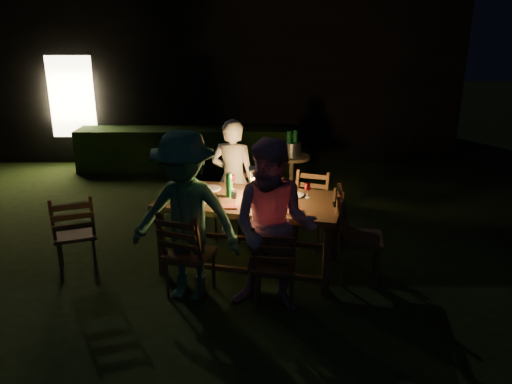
{
  "coord_description": "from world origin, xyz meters",
  "views": [
    {
      "loc": [
        0.83,
        -5.84,
        2.7
      ],
      "look_at": [
        0.86,
        -0.27,
        0.84
      ],
      "focal_mm": 35.0,
      "sensor_mm": 36.0,
      "label": 1
    }
  ],
  "objects_px": {
    "ice_bucket": "(292,149)",
    "person_opp_right": "(274,228)",
    "chair_spare": "(77,247)",
    "chair_far_right": "(307,224)",
    "chair_end": "(358,252)",
    "chair_near_left": "(190,268)",
    "lantern": "(256,184)",
    "bottle_bucket_b": "(295,145)",
    "dining_table": "(250,205)",
    "side_table": "(292,162)",
    "bottle_bucket_a": "(289,146)",
    "chair_near_right": "(274,279)",
    "bottle_table": "(229,185)",
    "chair_far_left": "(233,218)",
    "person_opp_left": "(186,218)",
    "person_house_side": "(233,179)"
  },
  "relations": [
    {
      "from": "lantern",
      "to": "bottle_bucket_a",
      "type": "xyz_separation_m",
      "value": [
        0.52,
        2.15,
        -0.07
      ]
    },
    {
      "from": "chair_far_right",
      "to": "bottle_bucket_b",
      "type": "height_order",
      "value": "bottle_bucket_b"
    },
    {
      "from": "chair_end",
      "to": "person_opp_left",
      "type": "bearing_deg",
      "value": -68.47
    },
    {
      "from": "chair_near_right",
      "to": "bottle_bucket_b",
      "type": "relative_size",
      "value": 2.96
    },
    {
      "from": "chair_far_left",
      "to": "chair_end",
      "type": "relative_size",
      "value": 0.85
    },
    {
      "from": "chair_end",
      "to": "side_table",
      "type": "height_order",
      "value": "chair_end"
    },
    {
      "from": "chair_near_right",
      "to": "bottle_table",
      "type": "distance_m",
      "value": 1.26
    },
    {
      "from": "bottle_table",
      "to": "bottle_bucket_a",
      "type": "xyz_separation_m",
      "value": [
        0.82,
        2.12,
        -0.05
      ]
    },
    {
      "from": "chair_far_left",
      "to": "chair_end",
      "type": "distance_m",
      "value": 1.84
    },
    {
      "from": "ice_bucket",
      "to": "bottle_bucket_b",
      "type": "xyz_separation_m",
      "value": [
        0.05,
        0.04,
        0.05
      ]
    },
    {
      "from": "chair_spare",
      "to": "bottle_table",
      "type": "xyz_separation_m",
      "value": [
        1.74,
        0.19,
        0.68
      ]
    },
    {
      "from": "person_opp_right",
      "to": "ice_bucket",
      "type": "height_order",
      "value": "person_opp_right"
    },
    {
      "from": "ice_bucket",
      "to": "person_opp_left",
      "type": "bearing_deg",
      "value": -113.67
    },
    {
      "from": "bottle_bucket_a",
      "to": "ice_bucket",
      "type": "bearing_deg",
      "value": 38.66
    },
    {
      "from": "dining_table",
      "to": "chair_near_left",
      "type": "xyz_separation_m",
      "value": [
        -0.63,
        -0.63,
        -0.46
      ]
    },
    {
      "from": "chair_far_right",
      "to": "bottle_bucket_b",
      "type": "distance_m",
      "value": 1.78
    },
    {
      "from": "ice_bucket",
      "to": "bottle_bucket_a",
      "type": "xyz_separation_m",
      "value": [
        -0.05,
        -0.04,
        0.05
      ]
    },
    {
      "from": "chair_near_left",
      "to": "bottle_table",
      "type": "xyz_separation_m",
      "value": [
        0.39,
        0.7,
        0.68
      ]
    },
    {
      "from": "chair_near_left",
      "to": "bottle_bucket_b",
      "type": "relative_size",
      "value": 3.15
    },
    {
      "from": "dining_table",
      "to": "person_opp_right",
      "type": "distance_m",
      "value": 0.94
    },
    {
      "from": "chair_near_left",
      "to": "side_table",
      "type": "distance_m",
      "value": 3.14
    },
    {
      "from": "chair_near_left",
      "to": "chair_spare",
      "type": "height_order",
      "value": "same"
    },
    {
      "from": "bottle_table",
      "to": "side_table",
      "type": "bearing_deg",
      "value": 67.99
    },
    {
      "from": "chair_near_right",
      "to": "person_house_side",
      "type": "height_order",
      "value": "person_house_side"
    },
    {
      "from": "chair_spare",
      "to": "person_opp_right",
      "type": "height_order",
      "value": "person_opp_right"
    },
    {
      "from": "ice_bucket",
      "to": "person_opp_right",
      "type": "bearing_deg",
      "value": -97.31
    },
    {
      "from": "bottle_bucket_a",
      "to": "bottle_bucket_b",
      "type": "height_order",
      "value": "same"
    },
    {
      "from": "chair_near_left",
      "to": "chair_far_right",
      "type": "bearing_deg",
      "value": 63.1
    },
    {
      "from": "bottle_table",
      "to": "bottle_bucket_b",
      "type": "xyz_separation_m",
      "value": [
        0.92,
        2.2,
        -0.05
      ]
    },
    {
      "from": "chair_far_right",
      "to": "chair_spare",
      "type": "distance_m",
      "value": 2.81
    },
    {
      "from": "chair_far_right",
      "to": "chair_end",
      "type": "distance_m",
      "value": 1.03
    },
    {
      "from": "chair_near_right",
      "to": "bottle_bucket_a",
      "type": "distance_m",
      "value": 3.13
    },
    {
      "from": "chair_near_right",
      "to": "side_table",
      "type": "height_order",
      "value": "chair_near_right"
    },
    {
      "from": "chair_far_left",
      "to": "chair_near_left",
      "type": "bearing_deg",
      "value": 96.22
    },
    {
      "from": "dining_table",
      "to": "side_table",
      "type": "distance_m",
      "value": 2.31
    },
    {
      "from": "chair_near_right",
      "to": "bottle_table",
      "type": "height_order",
      "value": "bottle_table"
    },
    {
      "from": "chair_spare",
      "to": "lantern",
      "type": "relative_size",
      "value": 2.88
    },
    {
      "from": "chair_end",
      "to": "bottle_bucket_b",
      "type": "distance_m",
      "value": 2.69
    },
    {
      "from": "lantern",
      "to": "ice_bucket",
      "type": "relative_size",
      "value": 1.17
    },
    {
      "from": "person_house_side",
      "to": "bottle_bucket_b",
      "type": "xyz_separation_m",
      "value": [
        0.91,
        1.36,
        0.14
      ]
    },
    {
      "from": "dining_table",
      "to": "chair_far_right",
      "type": "xyz_separation_m",
      "value": [
        0.73,
        0.61,
        -0.47
      ]
    },
    {
      "from": "chair_spare",
      "to": "ice_bucket",
      "type": "relative_size",
      "value": 3.36
    },
    {
      "from": "dining_table",
      "to": "ice_bucket",
      "type": "xyz_separation_m",
      "value": [
        0.63,
        2.22,
        0.12
      ]
    },
    {
      "from": "bottle_table",
      "to": "person_house_side",
      "type": "bearing_deg",
      "value": 89.16
    },
    {
      "from": "chair_far_right",
      "to": "chair_spare",
      "type": "relative_size",
      "value": 0.96
    },
    {
      "from": "dining_table",
      "to": "bottle_bucket_b",
      "type": "height_order",
      "value": "bottle_bucket_b"
    },
    {
      "from": "person_opp_right",
      "to": "lantern",
      "type": "distance_m",
      "value": 0.97
    },
    {
      "from": "dining_table",
      "to": "chair_near_left",
      "type": "relative_size",
      "value": 2.21
    },
    {
      "from": "chair_end",
      "to": "chair_far_right",
      "type": "bearing_deg",
      "value": -143.26
    },
    {
      "from": "person_opp_left",
      "to": "lantern",
      "type": "xyz_separation_m",
      "value": [
        0.7,
        0.72,
        0.12
      ]
    }
  ]
}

